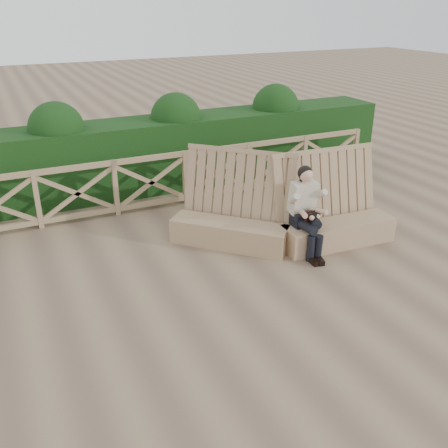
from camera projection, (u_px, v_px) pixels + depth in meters
name	position (u px, v px, depth m)	size (l,w,h in m)	color
ground	(228.00, 293.00, 7.16)	(60.00, 60.00, 0.00)	brown
bench	(284.00, 222.00, 8.48)	(3.58, 2.11, 1.56)	#967355
woman	(306.00, 208.00, 8.07)	(0.44, 0.91, 1.44)	black
guardrail	(151.00, 182.00, 9.81)	(10.10, 0.09, 1.10)	#8E7A52
hedge	(134.00, 157.00, 10.72)	(12.00, 1.20, 1.50)	black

